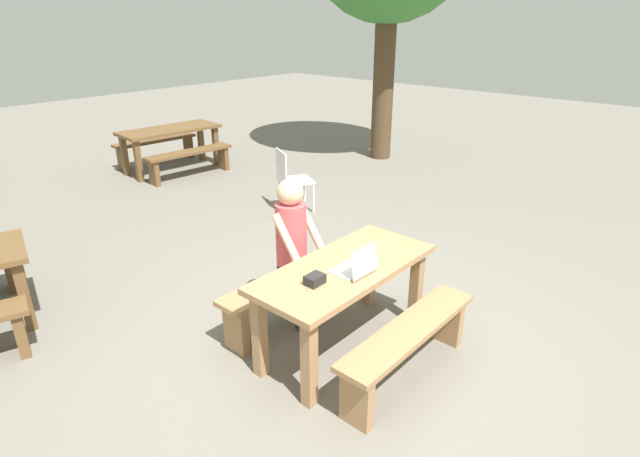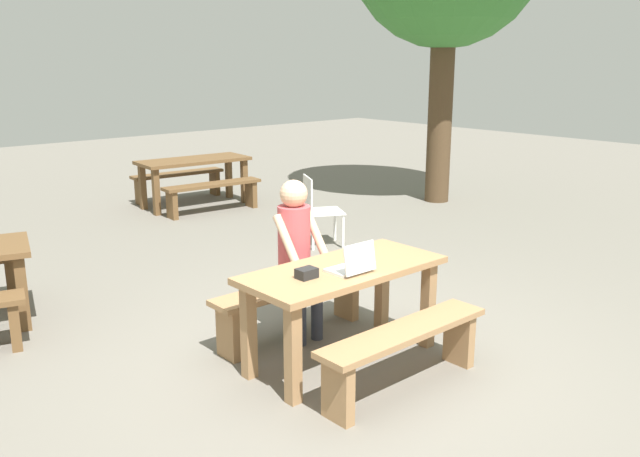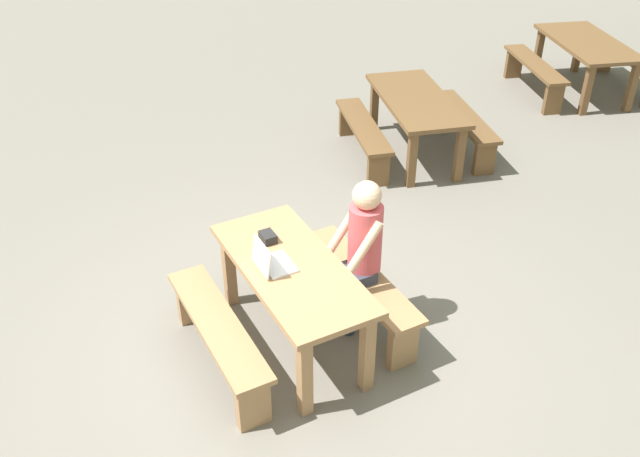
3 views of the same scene
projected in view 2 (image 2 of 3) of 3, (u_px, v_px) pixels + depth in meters
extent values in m
plane|color=slate|center=(343.00, 360.00, 5.22)|extent=(30.00, 30.00, 0.00)
cube|color=#9E754C|center=(343.00, 270.00, 5.04)|extent=(1.61, 0.71, 0.05)
cube|color=#9E754C|center=(293.00, 354.00, 4.49)|extent=(0.09, 0.09, 0.72)
cube|color=#9E754C|center=(428.00, 304.00, 5.40)|extent=(0.09, 0.09, 0.72)
cube|color=#9E754C|center=(249.00, 332.00, 4.86)|extent=(0.09, 0.09, 0.72)
cube|color=#9E754C|center=(382.00, 289.00, 5.77)|extent=(0.09, 0.09, 0.72)
cube|color=#9E754C|center=(405.00, 332.00, 4.66)|extent=(1.47, 0.30, 0.05)
cube|color=#9E754C|center=(338.00, 391.00, 4.31)|extent=(0.08, 0.24, 0.42)
cube|color=#9E754C|center=(459.00, 338.00, 5.12)|extent=(0.08, 0.24, 0.42)
cube|color=#9E754C|center=(291.00, 287.00, 5.56)|extent=(1.47, 0.30, 0.05)
cube|color=#9E754C|center=(229.00, 333.00, 5.21)|extent=(0.08, 0.24, 0.42)
cube|color=#9E754C|center=(346.00, 296.00, 6.03)|extent=(0.08, 0.24, 0.42)
cube|color=white|center=(348.00, 270.00, 4.93)|extent=(0.30, 0.22, 0.02)
cube|color=white|center=(360.00, 258.00, 4.81)|extent=(0.29, 0.05, 0.22)
cube|color=black|center=(359.00, 258.00, 4.81)|extent=(0.27, 0.04, 0.20)
cube|color=black|center=(307.00, 273.00, 4.76)|extent=(0.14, 0.11, 0.07)
cylinder|color=#333847|center=(300.00, 318.00, 5.45)|extent=(0.10, 0.10, 0.46)
cylinder|color=#333847|center=(317.00, 313.00, 5.56)|extent=(0.10, 0.10, 0.46)
cube|color=#333847|center=(301.00, 281.00, 5.50)|extent=(0.28, 0.28, 0.12)
cylinder|color=#C64C51|center=(294.00, 241.00, 5.49)|extent=(0.27, 0.27, 0.58)
cylinder|color=#DBAD89|center=(287.00, 241.00, 5.30)|extent=(0.07, 0.32, 0.41)
cylinder|color=#DBAD89|center=(316.00, 234.00, 5.50)|extent=(0.07, 0.32, 0.41)
sphere|color=#DBAD89|center=(294.00, 194.00, 5.39)|extent=(0.23, 0.23, 0.23)
cube|color=white|center=(324.00, 211.00, 8.30)|extent=(0.59, 0.59, 0.02)
cube|color=white|center=(308.00, 194.00, 8.19)|extent=(0.22, 0.40, 0.43)
cylinder|color=white|center=(343.00, 232.00, 8.22)|extent=(0.04, 0.04, 0.42)
cylinder|color=white|center=(335.00, 224.00, 8.58)|extent=(0.04, 0.04, 0.42)
cylinder|color=white|center=(313.00, 233.00, 8.13)|extent=(0.04, 0.04, 0.42)
cylinder|color=white|center=(306.00, 226.00, 8.49)|extent=(0.04, 0.04, 0.42)
cube|color=brown|center=(22.00, 293.00, 5.72)|extent=(0.11, 0.11, 0.67)
cube|color=brown|center=(20.00, 275.00, 6.20)|extent=(0.11, 0.11, 0.67)
cube|color=brown|center=(15.00, 324.00, 5.41)|extent=(0.14, 0.25, 0.40)
cube|color=brown|center=(11.00, 279.00, 6.51)|extent=(0.14, 0.25, 0.40)
cube|color=brown|center=(194.00, 160.00, 10.43)|extent=(1.76, 0.85, 0.05)
cube|color=brown|center=(156.00, 192.00, 9.89)|extent=(0.10, 0.10, 0.70)
cube|color=brown|center=(244.00, 181.00, 10.76)|extent=(0.10, 0.10, 0.70)
cube|color=brown|center=(143.00, 187.00, 10.29)|extent=(0.10, 0.10, 0.70)
cube|color=brown|center=(229.00, 177.00, 11.16)|extent=(0.10, 0.10, 0.70)
cube|color=brown|center=(212.00, 185.00, 10.04)|extent=(1.55, 0.43, 0.05)
cube|color=brown|center=(172.00, 205.00, 9.71)|extent=(0.10, 0.25, 0.41)
cube|color=brown|center=(251.00, 194.00, 10.48)|extent=(0.10, 0.25, 0.41)
cube|color=brown|center=(178.00, 174.00, 10.97)|extent=(1.55, 0.43, 0.05)
cube|color=brown|center=(140.00, 192.00, 10.64)|extent=(0.10, 0.25, 0.41)
cube|color=brown|center=(215.00, 183.00, 11.41)|extent=(0.10, 0.25, 0.41)
cylinder|color=#4C3823|center=(440.00, 108.00, 10.61)|extent=(0.39, 0.39, 2.99)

